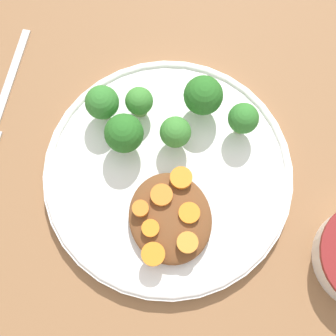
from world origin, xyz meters
name	(u,v)px	position (x,y,z in m)	size (l,w,h in m)	color
ground_plane	(168,176)	(0.00, 0.00, 0.00)	(4.00, 4.00, 0.00)	#8C603D
plate	(168,173)	(0.00, 0.00, 0.01)	(0.29, 0.29, 0.02)	white
stew_mound	(170,218)	(-0.01, -0.06, 0.03)	(0.09, 0.10, 0.02)	brown
broccoli_floret_0	(102,103)	(-0.06, 0.09, 0.05)	(0.04, 0.04, 0.05)	#7FA85B
broccoli_floret_1	(175,133)	(0.02, 0.03, 0.05)	(0.04, 0.04, 0.05)	#7FA85B
broccoli_floret_2	(203,96)	(0.06, 0.07, 0.05)	(0.05, 0.05, 0.06)	#759E51
broccoli_floret_3	(124,134)	(-0.04, 0.04, 0.05)	(0.04, 0.04, 0.06)	#7FA85B
broccoli_floret_4	(139,102)	(-0.01, 0.08, 0.04)	(0.03, 0.03, 0.04)	#759E51
broccoli_floret_5	(243,119)	(0.09, 0.03, 0.05)	(0.04, 0.04, 0.05)	#759E51
carrot_slice_0	(150,228)	(-0.03, -0.06, 0.04)	(0.02, 0.02, 0.00)	orange
carrot_slice_1	(189,213)	(0.01, -0.06, 0.04)	(0.02, 0.02, 0.00)	orange
carrot_slice_2	(162,195)	(-0.01, -0.03, 0.04)	(0.02, 0.02, 0.01)	orange
carrot_slice_3	(153,254)	(-0.04, -0.09, 0.04)	(0.03, 0.03, 0.00)	orange
carrot_slice_4	(181,178)	(0.01, -0.02, 0.04)	(0.02, 0.02, 0.01)	orange
carrot_slice_5	(141,209)	(-0.04, -0.04, 0.04)	(0.02, 0.02, 0.01)	orange
carrot_slice_6	(184,243)	(0.00, -0.09, 0.04)	(0.02, 0.02, 0.01)	orange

